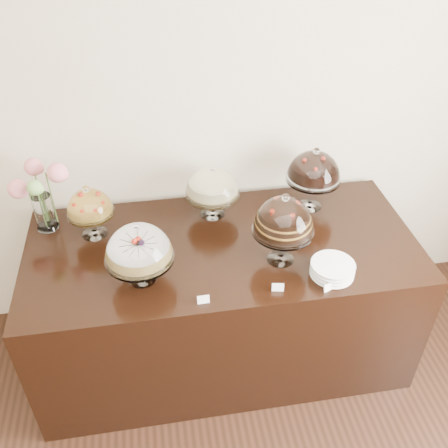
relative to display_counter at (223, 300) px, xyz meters
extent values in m
cube|color=beige|center=(-0.29, 0.55, 1.05)|extent=(5.00, 0.04, 3.00)
cube|color=black|center=(0.00, 0.00, 0.00)|extent=(2.20, 1.00, 0.90)
cone|color=white|center=(-0.45, -0.21, 0.46)|extent=(0.15, 0.15, 0.02)
cylinder|color=white|center=(-0.45, -0.21, 0.53)|extent=(0.03, 0.03, 0.11)
cylinder|color=white|center=(-0.45, -0.21, 0.59)|extent=(0.35, 0.35, 0.01)
cylinder|color=tan|center=(-0.45, -0.21, 0.63)|extent=(0.29, 0.29, 0.06)
sphere|color=red|center=(-0.38, -0.18, 0.67)|extent=(0.02, 0.02, 0.02)
sphere|color=red|center=(-0.51, -0.15, 0.67)|extent=(0.02, 0.02, 0.02)
sphere|color=red|center=(-0.47, -0.28, 0.67)|extent=(0.02, 0.02, 0.02)
sphere|color=white|center=(-0.45, -0.21, 0.79)|extent=(0.04, 0.04, 0.04)
cone|color=white|center=(0.29, -0.18, 0.46)|extent=(0.15, 0.15, 0.02)
cylinder|color=white|center=(0.29, -0.18, 0.56)|extent=(0.03, 0.03, 0.17)
cylinder|color=white|center=(0.29, -0.18, 0.65)|extent=(0.32, 0.32, 0.01)
cylinder|color=black|center=(0.29, -0.18, 0.71)|extent=(0.25, 0.25, 0.11)
sphere|color=red|center=(0.35, -0.16, 0.77)|extent=(0.02, 0.02, 0.02)
sphere|color=red|center=(0.27, -0.11, 0.77)|extent=(0.02, 0.02, 0.02)
sphere|color=red|center=(0.22, -0.20, 0.77)|extent=(0.02, 0.02, 0.02)
sphere|color=red|center=(0.31, -0.24, 0.77)|extent=(0.02, 0.02, 0.02)
sphere|color=white|center=(0.29, -0.18, 0.85)|extent=(0.04, 0.04, 0.04)
cone|color=white|center=(-0.01, 0.29, 0.46)|extent=(0.15, 0.15, 0.02)
cylinder|color=white|center=(-0.01, 0.29, 0.53)|extent=(0.03, 0.03, 0.12)
cylinder|color=white|center=(-0.01, 0.29, 0.60)|extent=(0.33, 0.33, 0.01)
cylinder|color=#FFF8C5|center=(-0.01, 0.29, 0.64)|extent=(0.26, 0.26, 0.07)
sphere|color=white|center=(-0.01, 0.29, 0.77)|extent=(0.04, 0.04, 0.04)
cone|color=white|center=(0.59, 0.28, 0.46)|extent=(0.15, 0.15, 0.02)
cylinder|color=white|center=(0.59, 0.28, 0.56)|extent=(0.03, 0.03, 0.17)
cylinder|color=white|center=(0.59, 0.28, 0.65)|extent=(0.33, 0.33, 0.01)
cylinder|color=black|center=(0.59, 0.28, 0.69)|extent=(0.25, 0.25, 0.07)
sphere|color=red|center=(0.66, 0.30, 0.74)|extent=(0.02, 0.02, 0.02)
sphere|color=red|center=(0.54, 0.33, 0.74)|extent=(0.02, 0.02, 0.02)
sphere|color=red|center=(0.58, 0.21, 0.74)|extent=(0.02, 0.02, 0.02)
sphere|color=white|center=(0.59, 0.28, 0.84)|extent=(0.04, 0.04, 0.04)
cone|color=white|center=(-0.71, 0.21, 0.46)|extent=(0.15, 0.15, 0.02)
cylinder|color=white|center=(-0.71, 0.21, 0.53)|extent=(0.03, 0.03, 0.12)
cylinder|color=white|center=(-0.71, 0.21, 0.60)|extent=(0.26, 0.26, 0.01)
cylinder|color=gold|center=(-0.71, 0.21, 0.63)|extent=(0.22, 0.22, 0.04)
sphere|color=red|center=(-0.65, 0.23, 0.66)|extent=(0.02, 0.02, 0.02)
sphere|color=red|center=(-0.70, 0.27, 0.66)|extent=(0.02, 0.02, 0.02)
sphere|color=red|center=(-0.76, 0.25, 0.66)|extent=(0.02, 0.02, 0.02)
sphere|color=red|center=(-0.77, 0.19, 0.66)|extent=(0.02, 0.02, 0.02)
sphere|color=red|center=(-0.73, 0.15, 0.66)|extent=(0.02, 0.02, 0.02)
sphere|color=red|center=(-0.67, 0.17, 0.66)|extent=(0.02, 0.02, 0.02)
sphere|color=white|center=(-0.71, 0.21, 0.76)|extent=(0.04, 0.04, 0.04)
cylinder|color=white|center=(-0.99, 0.32, 0.56)|extent=(0.11, 0.11, 0.22)
cylinder|color=#476B2D|center=(-0.92, 0.31, 0.66)|extent=(0.01, 0.01, 0.33)
sphere|color=pink|center=(-0.86, 0.30, 0.82)|extent=(0.11, 0.11, 0.11)
cylinder|color=#476B2D|center=(-0.99, 0.36, 0.65)|extent=(0.01, 0.01, 0.33)
sphere|color=pink|center=(-1.00, 0.40, 0.82)|extent=(0.10, 0.10, 0.10)
cylinder|color=#476B2D|center=(-1.04, 0.32, 0.61)|extent=(0.01, 0.01, 0.24)
sphere|color=pink|center=(-1.09, 0.31, 0.73)|extent=(0.11, 0.11, 0.11)
cylinder|color=#476B2D|center=(-0.98, 0.28, 0.63)|extent=(0.01, 0.01, 0.29)
sphere|color=#6D9F4D|center=(-0.98, 0.24, 0.78)|extent=(0.09, 0.09, 0.09)
cylinder|color=white|center=(0.52, -0.34, 0.45)|extent=(0.22, 0.22, 0.01)
cylinder|color=white|center=(0.52, -0.34, 0.47)|extent=(0.21, 0.21, 0.01)
cylinder|color=white|center=(0.52, -0.34, 0.48)|extent=(0.22, 0.22, 0.01)
cylinder|color=white|center=(0.52, -0.34, 0.49)|extent=(0.21, 0.21, 0.01)
cylinder|color=white|center=(0.52, -0.34, 0.50)|extent=(0.22, 0.22, 0.01)
cylinder|color=white|center=(0.52, -0.34, 0.51)|extent=(0.21, 0.21, 0.01)
cylinder|color=white|center=(0.52, -0.34, 0.52)|extent=(0.22, 0.22, 0.01)
cube|color=white|center=(-0.16, -0.43, 0.47)|extent=(0.06, 0.02, 0.04)
cube|color=white|center=(0.47, -0.44, 0.47)|extent=(0.06, 0.04, 0.04)
cube|color=white|center=(0.22, -0.41, 0.47)|extent=(0.06, 0.03, 0.04)
camera|label=1|loc=(-0.34, -2.13, 2.25)|focal=40.00mm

